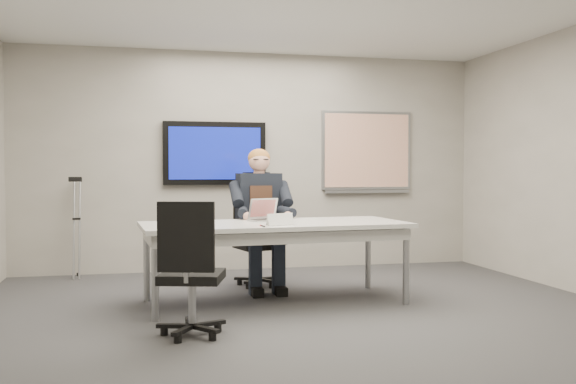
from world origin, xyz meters
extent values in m
cube|color=#3B3A3D|center=(0.00, 0.00, 0.00)|extent=(6.00, 6.00, 0.02)
cube|color=gray|center=(0.00, 3.00, 1.40)|extent=(6.00, 0.02, 2.80)
cube|color=gray|center=(0.00, -3.00, 1.40)|extent=(6.00, 0.02, 2.80)
cube|color=silver|center=(-0.16, 0.85, 0.76)|extent=(2.60, 1.23, 0.04)
cube|color=beige|center=(-0.16, 0.85, 0.68)|extent=(2.49, 1.11, 0.11)
cylinder|color=gray|center=(-1.31, 0.32, 0.37)|extent=(0.06, 0.06, 0.74)
cylinder|color=gray|center=(1.05, 0.49, 0.37)|extent=(0.06, 0.06, 0.74)
cylinder|color=gray|center=(-1.37, 1.21, 0.37)|extent=(0.06, 0.06, 0.74)
cylinder|color=gray|center=(0.99, 1.37, 0.37)|extent=(0.06, 0.06, 0.74)
cube|color=black|center=(-0.50, 2.95, 1.50)|extent=(1.30, 0.08, 0.80)
cube|color=navy|center=(-0.50, 2.90, 1.50)|extent=(1.16, 0.01, 0.66)
cube|color=gray|center=(1.55, 2.98, 1.55)|extent=(1.25, 0.04, 1.05)
cube|color=white|center=(1.55, 2.95, 1.55)|extent=(1.18, 0.01, 0.98)
cube|color=gray|center=(1.55, 2.94, 1.00)|extent=(1.18, 0.05, 0.04)
cylinder|color=gray|center=(-0.15, 1.79, 0.27)|extent=(0.06, 0.06, 0.35)
cube|color=black|center=(-0.15, 1.79, 0.45)|extent=(0.54, 0.54, 0.07)
cube|color=black|center=(-0.20, 2.00, 0.77)|extent=(0.41, 0.14, 0.51)
cylinder|color=gray|center=(-1.04, -0.22, 0.28)|extent=(0.06, 0.06, 0.36)
cube|color=black|center=(-1.04, -0.22, 0.46)|extent=(0.57, 0.57, 0.07)
cube|color=black|center=(-1.10, -0.44, 0.80)|extent=(0.42, 0.16, 0.52)
cube|color=black|center=(-0.15, 1.76, 0.93)|extent=(0.49, 0.30, 0.65)
cube|color=#3C2418|center=(-0.15, 1.62, 0.96)|extent=(0.25, 0.04, 0.31)
sphere|color=#E1A089|center=(-0.15, 1.73, 1.39)|extent=(0.23, 0.23, 0.23)
ellipsoid|color=#966126|center=(-0.15, 1.74, 1.42)|extent=(0.25, 0.25, 0.21)
cube|color=#B5B5B7|center=(-0.21, 1.04, 0.79)|extent=(0.37, 0.31, 0.02)
cube|color=black|center=(-0.21, 1.03, 0.80)|extent=(0.30, 0.23, 0.00)
cube|color=#B5B5B7|center=(-0.21, 1.18, 0.90)|extent=(0.32, 0.17, 0.21)
cube|color=red|center=(-0.21, 1.17, 0.90)|extent=(0.28, 0.15, 0.17)
cylinder|color=black|center=(-0.36, 0.44, 0.79)|extent=(0.02, 0.15, 0.01)
camera|label=1|loc=(-1.43, -5.21, 1.29)|focal=40.00mm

